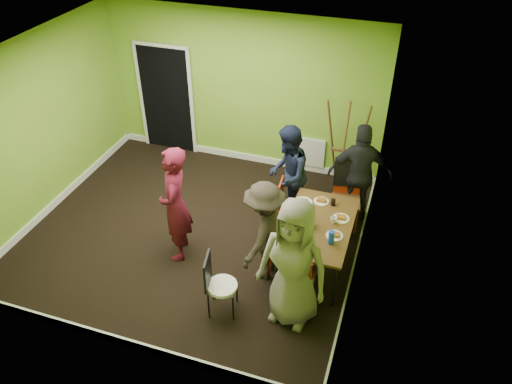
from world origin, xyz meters
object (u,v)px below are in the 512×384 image
chair_left_near (279,238)px  chair_front_end (298,279)px  person_back_end (360,174)px  easel (345,149)px  person_left_far (288,175)px  chair_bentwood (217,282)px  dining_table (318,227)px  chair_left_far (287,202)px  orange_bottle (312,215)px  thermos (312,218)px  person_standing (175,205)px  chair_back_end (348,180)px  person_front_end (294,264)px  blue_bottle (331,237)px  person_left_near (264,232)px

chair_left_near → chair_front_end: size_ratio=1.14×
chair_left_near → person_back_end: 1.76m
easel → person_left_far: 1.16m
chair_bentwood → chair_left_near: bearing=139.4°
chair_front_end → dining_table: bearing=85.0°
chair_left_far → orange_bottle: chair_left_far is taller
chair_left_far → chair_left_near: size_ratio=0.85×
chair_left_near → chair_front_end: (0.43, -0.59, -0.07)m
chair_front_end → person_left_far: size_ratio=0.55×
easel → thermos: bearing=-92.9°
person_standing → person_back_end: person_standing is taller
chair_back_end → person_front_end: person_front_end is taller
chair_front_end → orange_bottle: 1.01m
dining_table → chair_left_near: 0.56m
chair_front_end → chair_left_near: bearing=124.7°
orange_bottle → blue_bottle: bearing=-51.6°
chair_bentwood → thermos: thermos is taller
chair_back_end → blue_bottle: bearing=81.4°
chair_left_far → person_front_end: 1.82m
thermos → person_front_end: bearing=-90.4°
person_standing → easel: bearing=119.6°
chair_bentwood → person_standing: person_standing is taller
chair_back_end → chair_left_near: bearing=54.4°
chair_front_end → chair_bentwood: same height
dining_table → easel: bearing=89.6°
chair_front_end → chair_bentwood: bearing=-160.9°
blue_bottle → chair_back_end: bearing=91.4°
person_standing → person_left_near: (1.29, -0.01, -0.13)m
chair_left_near → thermos: (0.40, 0.21, 0.29)m
chair_bentwood → person_left_far: (0.31, 2.16, 0.31)m
chair_left_far → easel: 1.40m
chair_left_near → person_left_near: 0.28m
dining_table → person_left_far: size_ratio=0.93×
chair_bentwood → person_left_near: size_ratio=0.59×
chair_front_end → blue_bottle: (0.29, 0.51, 0.35)m
dining_table → orange_bottle: bearing=137.5°
person_left_far → person_back_end: person_back_end is taller
chair_left_near → person_front_end: size_ratio=0.56×
chair_bentwood → orange_bottle: (0.89, 1.32, 0.30)m
dining_table → easel: (0.01, 1.86, 0.17)m
blue_bottle → person_back_end: size_ratio=0.12×
chair_left_far → thermos: size_ratio=3.72×
chair_left_near → person_left_near: size_ratio=0.68×
chair_back_end → easel: size_ratio=0.61×
blue_bottle → dining_table: bearing=124.7°
chair_front_end → thermos: (-0.03, 0.80, 0.36)m
chair_front_end → easel: (0.07, 2.71, 0.37)m
dining_table → person_back_end: 1.33m
chair_back_end → dining_table: bearing=70.4°
person_front_end → chair_left_near: bearing=126.0°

